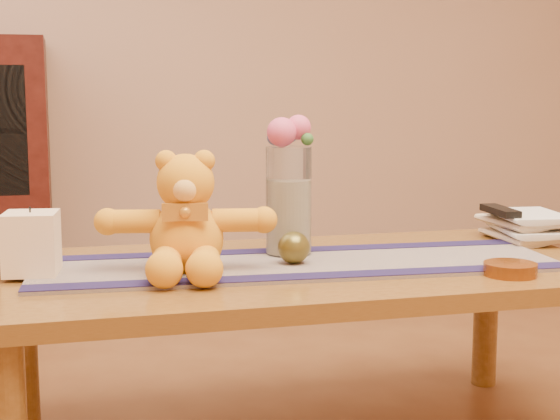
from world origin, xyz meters
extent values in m
cube|color=brown|center=(0.00, 0.00, 0.43)|extent=(1.40, 0.70, 0.04)
cylinder|color=brown|center=(-0.64, 0.29, 0.21)|extent=(0.07, 0.07, 0.41)
cylinder|color=brown|center=(0.64, 0.29, 0.21)|extent=(0.07, 0.07, 0.41)
cube|color=#1B1A4A|center=(-0.01, -0.01, 0.45)|extent=(1.22, 0.42, 0.01)
cube|color=#1B1540|center=(-0.02, -0.16, 0.46)|extent=(1.20, 0.13, 0.00)
cube|color=#1B1540|center=(0.00, 0.13, 0.46)|extent=(1.20, 0.13, 0.00)
cube|color=#FFE1BB|center=(-0.60, 0.02, 0.52)|extent=(0.13, 0.13, 0.13)
cylinder|color=black|center=(-0.60, 0.02, 0.60)|extent=(0.00, 0.00, 0.01)
cylinder|color=silver|center=(0.00, 0.09, 0.59)|extent=(0.11, 0.11, 0.26)
cylinder|color=beige|center=(0.00, 0.09, 0.55)|extent=(0.09, 0.09, 0.18)
sphere|color=#DF4E7E|center=(-0.02, 0.08, 0.75)|extent=(0.07, 0.07, 0.07)
sphere|color=#DF4E7E|center=(0.02, 0.10, 0.76)|extent=(0.06, 0.06, 0.06)
sphere|color=#48589E|center=(0.01, 0.13, 0.75)|extent=(0.04, 0.04, 0.04)
sphere|color=#48589E|center=(-0.03, 0.11, 0.74)|extent=(0.04, 0.04, 0.04)
sphere|color=#33662D|center=(0.04, 0.07, 0.74)|extent=(0.03, 0.03, 0.03)
sphere|color=brown|center=(-0.02, -0.02, 0.50)|extent=(0.10, 0.10, 0.07)
imported|color=beige|center=(0.59, 0.15, 0.46)|extent=(0.17, 0.23, 0.02)
imported|color=beige|center=(0.59, 0.14, 0.48)|extent=(0.20, 0.25, 0.02)
imported|color=beige|center=(0.58, 0.15, 0.50)|extent=(0.17, 0.23, 0.02)
imported|color=beige|center=(0.59, 0.15, 0.52)|extent=(0.19, 0.24, 0.02)
cube|color=black|center=(0.59, 0.14, 0.54)|extent=(0.06, 0.16, 0.02)
cylinder|color=#BF5914|center=(0.41, -0.22, 0.46)|extent=(0.15, 0.15, 0.03)
camera|label=1|loc=(-0.52, -1.81, 0.85)|focal=53.20mm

